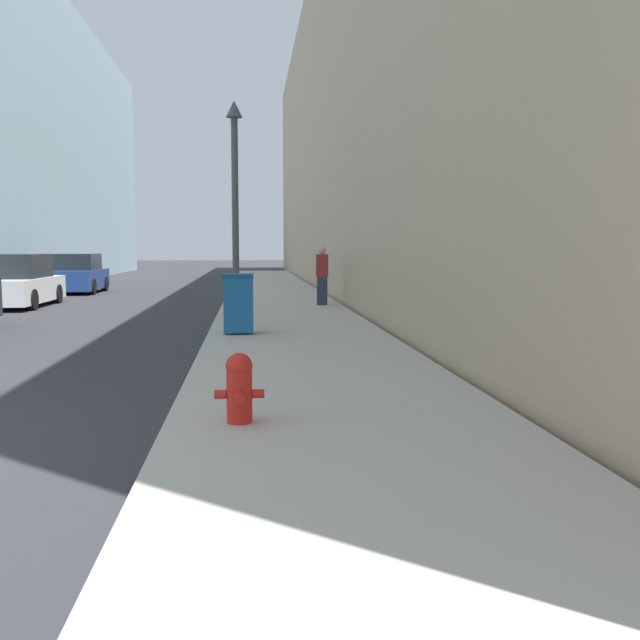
{
  "coord_description": "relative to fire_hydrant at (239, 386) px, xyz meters",
  "views": [
    {
      "loc": [
        4.69,
        -5.91,
        1.87
      ],
      "look_at": [
        6.83,
        15.98,
        -0.37
      ],
      "focal_mm": 40.0,
      "sensor_mm": 36.0,
      "label": 1
    }
  ],
  "objects": [
    {
      "name": "lamppost",
      "position": [
        -0.24,
        11.02,
        2.61
      ],
      "size": [
        0.41,
        0.41,
        5.33
      ],
      "color": "#4C4C51",
      "rests_on": "sidewalk_right"
    },
    {
      "name": "parked_sedan_far",
      "position": [
        -7.02,
        23.28,
        0.24
      ],
      "size": [
        1.96,
        4.04,
        1.62
      ],
      "color": "navy",
      "rests_on": "ground"
    },
    {
      "name": "pedestrian_on_sidewalk",
      "position": [
        2.28,
        14.46,
        0.52
      ],
      "size": [
        0.36,
        0.23,
        1.77
      ],
      "color": "#2D3347",
      "rests_on": "sidewalk_right"
    },
    {
      "name": "trash_bin",
      "position": [
        -0.12,
        7.49,
        0.25
      ],
      "size": [
        0.61,
        0.66,
        1.21
      ],
      "color": "#19609E",
      "rests_on": "sidewalk_right"
    },
    {
      "name": "fire_hydrant",
      "position": [
        0.0,
        0.0,
        0.0
      ],
      "size": [
        0.49,
        0.38,
        0.7
      ],
      "color": "red",
      "rests_on": "sidewalk_right"
    },
    {
      "name": "building_right_stone",
      "position": [
        9.01,
        24.9,
        6.81
      ],
      "size": [
        12.0,
        60.0,
        14.62
      ],
      "color": "tan",
      "rests_on": "ground"
    },
    {
      "name": "sidewalk_right",
      "position": [
        1.08,
        16.9,
        -0.44
      ],
      "size": [
        3.66,
        60.0,
        0.13
      ],
      "color": "#B7B2A8",
      "rests_on": "ground"
    },
    {
      "name": "parked_sedan_near",
      "position": [
        -7.21,
        16.36,
        0.25
      ],
      "size": [
        1.85,
        4.65,
        1.67
      ],
      "color": "silver",
      "rests_on": "ground"
    }
  ]
}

